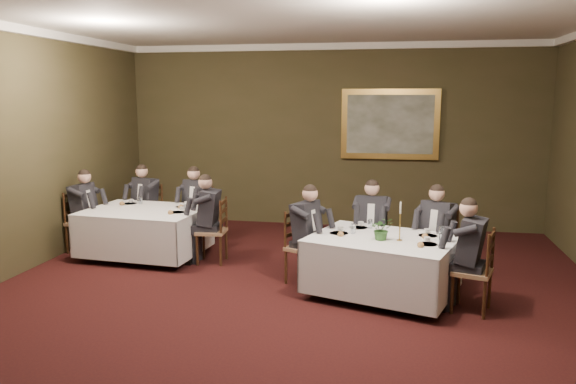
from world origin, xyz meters
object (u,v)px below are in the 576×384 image
(chair_main_backleft, at_px, (371,252))
(chair_main_endright, at_px, (472,288))
(chair_main_endleft, at_px, (304,262))
(diner_main_endleft, at_px, (305,246))
(chair_sec_backright, at_px, (198,228))
(diner_main_backleft, at_px, (371,237))
(chair_sec_endleft, at_px, (83,234))
(centerpiece, at_px, (382,228))
(table_main, at_px, (382,262))
(diner_main_endright, at_px, (472,269))
(chair_sec_endright, at_px, (213,244))
(diner_sec_endright, at_px, (212,230))
(candlestick, at_px, (400,226))
(diner_sec_backright, at_px, (198,215))
(diner_sec_backleft, at_px, (147,212))
(diner_sec_endleft, at_px, (83,221))
(diner_main_backright, at_px, (437,245))
(table_second, at_px, (145,229))
(chair_main_backright, at_px, (437,261))
(chair_sec_backleft, at_px, (148,225))
(painting, at_px, (390,124))

(chair_main_backleft, bearing_deg, chair_main_endright, 137.10)
(chair_main_endleft, distance_m, diner_main_endleft, 0.23)
(chair_sec_backright, bearing_deg, diner_main_backleft, 177.85)
(chair_sec_backright, relative_size, chair_sec_endleft, 1.00)
(chair_main_backleft, bearing_deg, centerpiece, 102.74)
(chair_sec_backright, bearing_deg, chair_sec_endleft, 41.07)
(table_main, relative_size, chair_main_backleft, 2.08)
(chair_main_endright, relative_size, diner_main_endright, 0.74)
(chair_sec_endright, xyz_separation_m, chair_sec_endleft, (-2.28, 0.18, 0.00))
(diner_sec_endright, bearing_deg, candlestick, -115.82)
(diner_sec_backright, distance_m, candlestick, 3.98)
(diner_sec_backleft, height_order, chair_sec_endright, diner_sec_backleft)
(chair_sec_endright, bearing_deg, diner_sec_endleft, 81.13)
(diner_main_backright, bearing_deg, chair_main_backleft, 11.25)
(table_second, bearing_deg, chair_sec_backright, 57.70)
(diner_main_backleft, bearing_deg, table_main, 104.62)
(diner_main_endleft, xyz_separation_m, diner_sec_backleft, (-3.09, 1.71, 0.00))
(chair_main_backright, bearing_deg, chair_sec_backright, 11.63)
(table_second, distance_m, chair_main_endright, 5.00)
(diner_main_endleft, distance_m, chair_sec_endleft, 3.92)
(chair_main_backleft, bearing_deg, chair_main_backright, 166.72)
(diner_main_backright, distance_m, diner_sec_endleft, 5.60)
(diner_sec_backright, bearing_deg, diner_sec_endleft, 40.97)
(chair_main_backright, height_order, chair_sec_endleft, same)
(chair_sec_backleft, xyz_separation_m, chair_sec_endright, (1.55, -1.05, 0.00))
(diner_main_endleft, distance_m, chair_sec_endright, 1.69)
(chair_main_endleft, xyz_separation_m, candlestick, (1.27, -0.44, 0.66))
(chair_main_backleft, bearing_deg, table_second, 2.97)
(centerpiece, bearing_deg, chair_sec_endright, 156.60)
(chair_main_backright, bearing_deg, chair_sec_endleft, 24.80)
(chair_main_endright, relative_size, diner_sec_backleft, 0.74)
(table_second, height_order, diner_sec_backright, diner_sec_backright)
(chair_main_endright, bearing_deg, diner_main_endleft, 89.38)
(chair_main_endleft, height_order, chair_sec_backleft, same)
(chair_main_backleft, distance_m, chair_sec_backleft, 4.09)
(diner_main_endleft, bearing_deg, centerpiece, 88.63)
(table_main, relative_size, diner_main_backleft, 1.55)
(chair_main_backleft, xyz_separation_m, diner_sec_backleft, (-3.96, 1.03, 0.23))
(chair_main_backright, bearing_deg, chair_main_endright, 137.21)
(diner_main_endright, bearing_deg, centerpiece, 95.45)
(chair_main_backleft, relative_size, chair_sec_backleft, 1.00)
(chair_main_backleft, distance_m, chair_main_endright, 1.83)
(chair_sec_backleft, xyz_separation_m, chair_sec_endleft, (-0.73, -0.87, 0.00))
(chair_main_backleft, height_order, diner_sec_backleft, diner_sec_backleft)
(diner_sec_endleft, bearing_deg, candlestick, 78.95)
(chair_sec_backright, relative_size, painting, 0.55)
(chair_main_endright, height_order, diner_sec_endright, diner_sec_endright)
(table_main, xyz_separation_m, diner_sec_endleft, (-4.86, 1.18, 0.06))
(chair_sec_backleft, distance_m, chair_sec_backright, 0.97)
(painting, bearing_deg, candlestick, -87.02)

